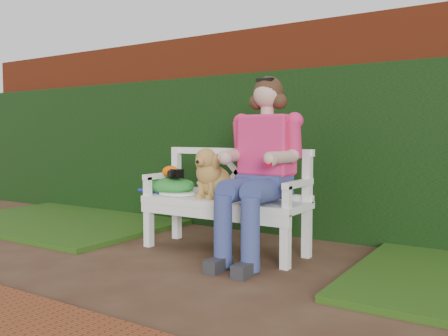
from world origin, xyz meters
The scene contains 11 objects.
ground centered at (0.00, 0.00, 0.00)m, with size 60.00×60.00×0.00m, color #3B2218.
brick_wall centered at (0.00, 1.90, 1.10)m, with size 10.00×0.30×2.20m, color maroon.
ivy_hedge centered at (0.00, 1.68, 0.85)m, with size 10.00×0.18×1.70m, color #163910.
grass_left centered at (-2.40, 0.90, 0.03)m, with size 2.60×2.00×0.05m, color #1C3C13.
garden_bench centered at (-0.07, 0.69, 0.24)m, with size 1.58×0.60×0.48m, color white, non-canonical shape.
seated_woman centered at (0.33, 0.67, 0.79)m, with size 0.66×0.88×1.57m, color #C73840, non-canonical shape.
dog centered at (-0.19, 0.68, 0.71)m, with size 0.30×0.41×0.45m, color #955E26, non-canonical shape.
tennis_racket centered at (-0.60, 0.64, 0.50)m, with size 0.70×0.29×0.03m, color silver, non-canonical shape.
green_bag centered at (-0.69, 0.70, 0.56)m, with size 0.46×0.36×0.16m, color green, non-canonical shape.
camera_item centered at (-0.60, 0.66, 0.68)m, with size 0.13×0.09×0.08m, color black.
baseball_glove centered at (-0.68, 0.69, 0.69)m, with size 0.18×0.13×0.11m, color #F65803.
Camera 1 is at (2.17, -2.83, 1.04)m, focal length 38.00 mm.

